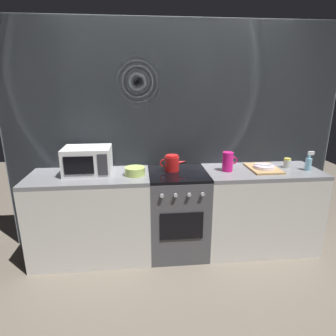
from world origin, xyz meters
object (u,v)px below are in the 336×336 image
(stove_unit, at_px, (178,213))
(dish_pile, at_px, (264,168))
(mixing_bowl, at_px, (135,171))
(spray_bottle, at_px, (308,163))
(kettle, at_px, (172,163))
(spice_jar, at_px, (287,163))
(microwave, at_px, (88,160))
(pitcher, at_px, (228,161))

(stove_unit, bearing_deg, dish_pile, 0.64)
(mixing_bowl, bearing_deg, spray_bottle, -0.79)
(stove_unit, bearing_deg, kettle, 126.54)
(spice_jar, bearing_deg, dish_pile, -171.35)
(microwave, xyz_separation_m, pitcher, (1.42, -0.06, -0.03))
(pitcher, distance_m, dish_pile, 0.40)
(stove_unit, relative_size, spray_bottle, 4.43)
(spice_jar, relative_size, spray_bottle, 0.52)
(kettle, relative_size, mixing_bowl, 1.42)
(kettle, xyz_separation_m, spice_jar, (1.24, -0.02, -0.03))
(dish_pile, xyz_separation_m, spray_bottle, (0.45, -0.07, 0.06))
(microwave, relative_size, spray_bottle, 2.27)
(mixing_bowl, relative_size, dish_pile, 0.50)
(stove_unit, relative_size, pitcher, 4.50)
(pitcher, relative_size, spice_jar, 1.90)
(kettle, relative_size, dish_pile, 0.71)
(stove_unit, height_order, dish_pile, dish_pile)
(spray_bottle, bearing_deg, stove_unit, 177.32)
(microwave, height_order, dish_pile, microwave)
(pitcher, distance_m, spice_jar, 0.68)
(spice_jar, bearing_deg, spray_bottle, -34.44)
(mixing_bowl, bearing_deg, spice_jar, 3.20)
(mixing_bowl, bearing_deg, dish_pile, 2.08)
(spice_jar, xyz_separation_m, spray_bottle, (0.17, -0.12, 0.03))
(stove_unit, xyz_separation_m, spray_bottle, (1.36, -0.06, 0.53))
(kettle, xyz_separation_m, dish_pile, (0.97, -0.06, -0.06))
(kettle, height_order, pitcher, pitcher)
(mixing_bowl, height_order, spray_bottle, spray_bottle)
(stove_unit, distance_m, dish_pile, 1.03)
(stove_unit, distance_m, spray_bottle, 1.46)
(kettle, bearing_deg, microwave, -179.19)
(stove_unit, bearing_deg, spray_bottle, -2.68)
(mixing_bowl, xyz_separation_m, spice_jar, (1.63, 0.09, 0.01))
(dish_pile, height_order, spray_bottle, spray_bottle)
(kettle, xyz_separation_m, mixing_bowl, (-0.38, -0.11, -0.04))
(pitcher, height_order, spray_bottle, spray_bottle)
(kettle, bearing_deg, dish_pile, -3.70)
(stove_unit, height_order, spice_jar, spice_jar)
(spice_jar, bearing_deg, kettle, 179.05)
(stove_unit, height_order, mixing_bowl, mixing_bowl)
(kettle, bearing_deg, spice_jar, -0.95)
(microwave, height_order, mixing_bowl, microwave)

